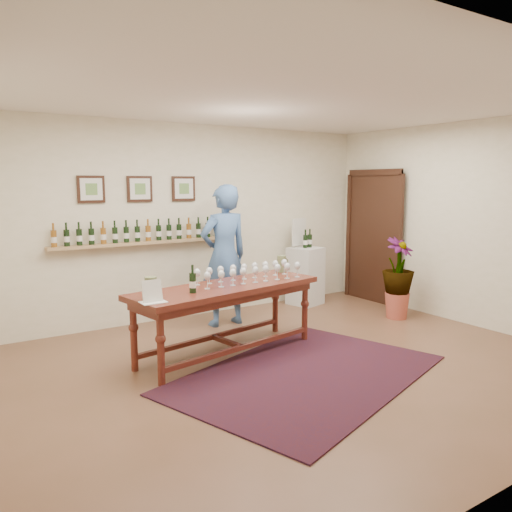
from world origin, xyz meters
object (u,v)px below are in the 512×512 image
display_pedestal (305,276)px  potted_plant (398,278)px  person (224,256)px  tasting_table (227,296)px

display_pedestal → potted_plant: size_ratio=0.91×
display_pedestal → potted_plant: potted_plant is taller
potted_plant → person: bearing=154.6°
display_pedestal → person: bearing=-168.7°
display_pedestal → person: size_ratio=0.48×
tasting_table → display_pedestal: 2.69m
tasting_table → display_pedestal: bearing=22.2°
tasting_table → person: 1.26m
display_pedestal → potted_plant: 1.54m
display_pedestal → person: person is taller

